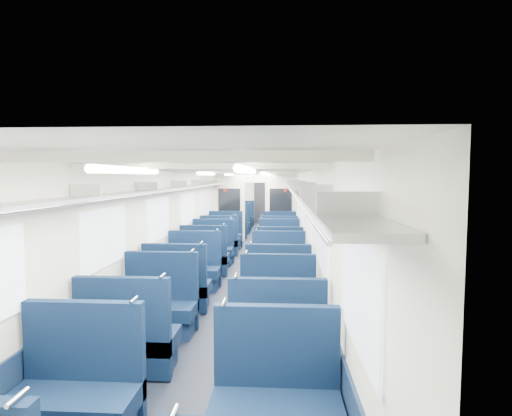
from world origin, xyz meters
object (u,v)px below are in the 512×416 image
Objects in this scene: seat_22 at (236,224)px; seat_23 at (279,224)px; seat_12 at (205,259)px; end_door at (262,202)px; seat_26 at (242,218)px; seat_11 at (279,271)px; seat_13 at (279,261)px; seat_9 at (278,290)px; seat_10 at (194,271)px; seat_3 at (276,405)px; seat_20 at (233,228)px; seat_24 at (239,221)px; seat_2 at (78,397)px; seat_6 at (159,308)px; seat_16 at (220,243)px; seat_15 at (279,250)px; seat_8 at (177,289)px; seat_18 at (225,237)px; bulkhead at (255,205)px; seat_21 at (279,229)px; seat_5 at (277,344)px; seat_19 at (279,237)px; seat_27 at (279,219)px; seat_17 at (279,243)px; seat_4 at (128,342)px; seat_7 at (278,312)px; seat_14 at (212,250)px; seat_25 at (279,221)px.

seat_22 and seat_23 have the same top height.
seat_12 is at bearing -103.96° from seat_23.
seat_26 is (-0.83, -1.40, -0.64)m from end_door.
seat_11 is 7.80m from seat_23.
seat_13 is 6.83m from seat_23.
seat_9 is 2.06m from seat_10.
seat_13 is (0.00, 5.59, 0.00)m from seat_3.
seat_20 and seat_24 have the same top height.
seat_2 is 2.30m from seat_6.
end_door is at bearing 84.07° from seat_16.
seat_11 and seat_15 have the same top height.
seat_8 is 5.86m from seat_18.
seat_2 is 1.00× the size of seat_11.
bulkhead is at bearing 99.41° from seat_13.
seat_15 is 1.00× the size of seat_21.
seat_11 and seat_21 have the same top height.
seat_8 is 1.66m from seat_9.
seat_6 is at bearing -90.00° from seat_26.
seat_18 and seat_26 have the same top height.
seat_19 is (0.00, 7.98, 0.00)m from seat_5.
seat_10 is 1.00× the size of seat_16.
seat_8 is 1.00× the size of seat_21.
seat_27 is at bearing 64.43° from seat_20.
seat_18 is at bearing 90.00° from seat_12.
seat_5 is 1.00× the size of seat_8.
seat_22 is 1.00× the size of seat_26.
end_door is 16.02m from seat_2.
seat_8 is 1.00× the size of seat_12.
seat_27 is (1.66, 5.45, 0.00)m from seat_18.
seat_17 is (0.00, 4.63, 0.00)m from seat_9.
seat_17 is at bearing -90.00° from seat_21.
seat_10 is (0.00, 3.42, 0.00)m from seat_4.
seat_7 is 1.00× the size of seat_9.
seat_14 is at bearing 90.00° from seat_12.
seat_12 is at bearing -90.00° from seat_20.
seat_24 and seat_27 have the same top height.
seat_11 is 0.97m from seat_13.
seat_4 and seat_16 have the same top height.
seat_15 is (1.66, 0.16, 0.00)m from seat_14.
seat_19 and seat_26 have the same top height.
seat_8 is 1.00× the size of seat_13.
end_door is 12.75m from seat_8.
seat_25 is (1.66, 0.12, 0.00)m from seat_24.
seat_11 is 2.00m from seat_12.
seat_2 is 1.00× the size of seat_16.
seat_25 is (0.00, 2.39, 0.00)m from seat_21.
seat_21 is 2.39m from seat_25.
seat_17 is 1.00× the size of seat_27.
seat_2 is 1.00× the size of seat_9.
seat_16 and seat_24 have the same top height.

